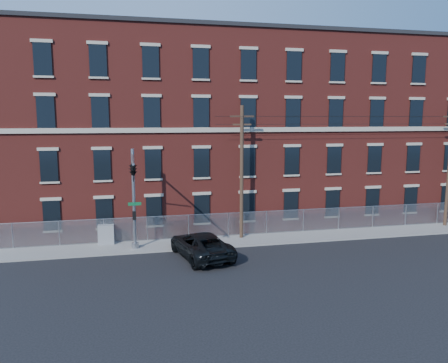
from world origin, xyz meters
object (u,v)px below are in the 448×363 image
(utility_cabinet, at_px, (106,234))
(utility_pole_near, at_px, (242,170))
(traffic_signal_mast, at_px, (133,179))
(pickup_truck, at_px, (201,245))

(utility_cabinet, bearing_deg, utility_pole_near, -2.01)
(utility_cabinet, bearing_deg, traffic_signal_mast, -61.61)
(traffic_signal_mast, relative_size, pickup_truck, 1.15)
(utility_pole_near, bearing_deg, utility_cabinet, 177.72)
(utility_pole_near, relative_size, utility_cabinet, 7.12)
(traffic_signal_mast, distance_m, utility_cabinet, 6.29)
(traffic_signal_mast, bearing_deg, pickup_truck, -3.40)
(utility_cabinet, bearing_deg, pickup_truck, -32.58)
(traffic_signal_mast, xyz_separation_m, utility_cabinet, (-2.04, 3.82, -4.57))
(utility_pole_near, xyz_separation_m, pickup_truck, (-3.73, -3.67, -4.49))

